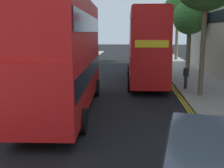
# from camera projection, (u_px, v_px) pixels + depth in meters

# --- Properties ---
(sidewalk_right) EXTENTS (4.00, 80.00, 0.14)m
(sidewalk_right) POSITION_uv_depth(u_px,v_px,m) (218.00, 98.00, 16.64)
(sidewalk_right) COLOR #9E9991
(sidewalk_right) RESTS_ON ground
(sidewalk_left) EXTENTS (4.00, 80.00, 0.14)m
(sidewalk_left) POSITION_uv_depth(u_px,v_px,m) (8.00, 95.00, 17.58)
(sidewalk_left) COLOR #9E9991
(sidewalk_left) RESTS_ON ground
(kerb_line_outer) EXTENTS (0.10, 56.00, 0.01)m
(kerb_line_outer) POSITION_uv_depth(u_px,v_px,m) (189.00, 108.00, 14.85)
(kerb_line_outer) COLOR yellow
(kerb_line_outer) RESTS_ON ground
(kerb_line_inner) EXTENTS (0.10, 56.00, 0.01)m
(kerb_line_inner) POSITION_uv_depth(u_px,v_px,m) (186.00, 108.00, 14.86)
(kerb_line_inner) COLOR yellow
(kerb_line_inner) RESTS_ON ground
(double_decker_bus_away) EXTENTS (3.16, 10.91, 5.64)m
(double_decker_bus_away) POSITION_uv_depth(u_px,v_px,m) (66.00, 51.00, 13.85)
(double_decker_bus_away) COLOR red
(double_decker_bus_away) RESTS_ON ground
(double_decker_bus_oncoming) EXTENTS (2.95, 10.85, 5.64)m
(double_decker_bus_oncoming) POSITION_uv_depth(u_px,v_px,m) (146.00, 44.00, 21.73)
(double_decker_bus_oncoming) COLOR red
(double_decker_bus_oncoming) RESTS_ON ground
(pedestrian_far) EXTENTS (0.34, 0.22, 1.62)m
(pedestrian_far) POSITION_uv_depth(u_px,v_px,m) (186.00, 76.00, 19.01)
(pedestrian_far) COLOR #2D2D38
(pedestrian_far) RESTS_ON sidewalk_right
(street_tree_mid) EXTENTS (3.39, 3.39, 6.96)m
(street_tree_mid) POSITION_uv_depth(u_px,v_px,m) (190.00, 18.00, 27.22)
(street_tree_mid) COLOR #6B6047
(street_tree_mid) RESTS_ON sidewalk_right
(street_tree_distant) EXTENTS (3.93, 3.93, 8.93)m
(street_tree_distant) POSITION_uv_depth(u_px,v_px,m) (178.00, 9.00, 38.25)
(street_tree_distant) COLOR #6B6047
(street_tree_distant) RESTS_ON sidewalk_right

